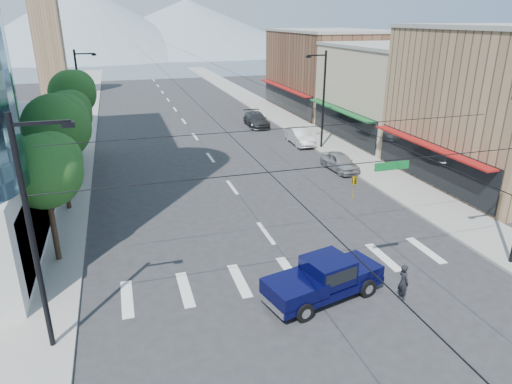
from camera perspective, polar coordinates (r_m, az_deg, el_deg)
ground at (r=21.76m, az=6.28°, el=-11.81°), size 160.00×160.00×0.00m
sidewalk_left at (r=58.07m, az=-21.21°, el=7.99°), size 4.00×120.00×0.15m
sidewalk_right at (r=61.10m, az=2.05°, el=9.97°), size 4.00×120.00×0.15m
shop_near at (r=38.85m, az=28.92°, el=9.17°), size 12.00×14.00×11.00m
shop_mid at (r=49.67m, az=17.31°, el=11.68°), size 12.00×14.00×9.00m
shop_far at (r=63.39m, az=9.20°, el=14.63°), size 12.00×18.00×10.00m
clock_tower at (r=79.23m, az=-24.79°, el=18.40°), size 4.80×4.80×20.40m
mountain_left at (r=166.88m, az=-20.74°, el=19.48°), size 80.00×80.00×22.00m
mountain_right at (r=178.86m, az=-8.60°, el=19.89°), size 90.00×90.00×18.00m
tree_near at (r=24.05m, az=-24.70°, el=2.72°), size 3.65×3.64×6.71m
tree_midnear at (r=30.64m, az=-23.44°, el=7.69°), size 4.09×4.09×7.52m
tree_midfar at (r=37.59m, az=-22.35°, el=9.09°), size 3.65×3.64×6.71m
tree_far at (r=44.38m, az=-21.81°, el=11.57°), size 4.09×4.09×7.52m
signal_rig at (r=18.88m, az=8.54°, el=-1.34°), size 21.80×0.20×9.00m
lamp_pole_nw at (r=47.30m, az=-20.99°, el=11.37°), size 2.00×0.25×9.00m
lamp_pole_ne at (r=43.30m, az=8.31°, el=11.74°), size 2.00×0.25×9.00m
pickup_truck at (r=20.68m, az=8.42°, el=-10.61°), size 5.88×3.25×1.89m
pedestrian at (r=21.51m, az=17.94°, el=-10.62°), size 0.41×0.62×1.67m
parked_car_near at (r=37.87m, az=10.45°, el=3.73°), size 1.98×4.37×1.46m
parked_car_mid at (r=45.40m, az=5.52°, el=6.92°), size 1.86×4.81×1.56m
parked_car_far at (r=52.97m, az=0.03°, el=9.05°), size 2.47×5.51×1.57m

